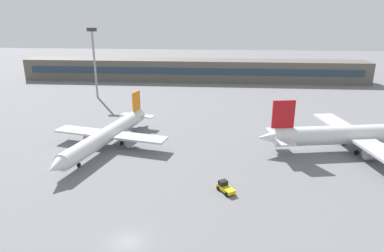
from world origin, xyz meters
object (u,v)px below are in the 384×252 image
object	(u,v)px
baggage_tug_yellow	(225,187)
floodlight_tower_west	(94,58)
airplane_near	(107,135)
airplane_mid	(362,134)

from	to	relation	value
baggage_tug_yellow	floodlight_tower_west	xyz separation A→B (m)	(-44.39, 63.60, 13.10)
baggage_tug_yellow	floodlight_tower_west	bearing A→B (deg)	124.91
airplane_near	floodlight_tower_west	size ratio (longest dim) A/B	1.60
airplane_near	floodlight_tower_west	bearing A→B (deg)	111.92
airplane_mid	baggage_tug_yellow	distance (m)	36.79
airplane_near	baggage_tug_yellow	size ratio (longest dim) A/B	10.01
airplane_mid	baggage_tug_yellow	world-z (taller)	airplane_mid
airplane_near	baggage_tug_yellow	bearing A→B (deg)	-34.67
airplane_near	floodlight_tower_west	distance (m)	50.36
airplane_near	airplane_mid	distance (m)	56.08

